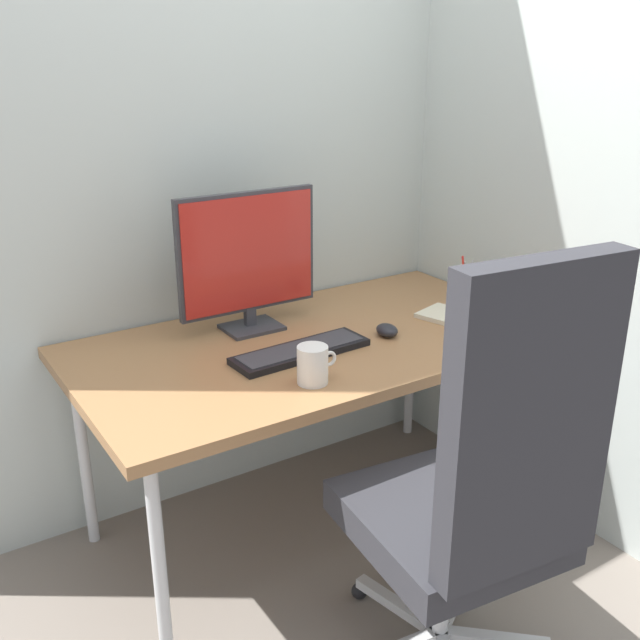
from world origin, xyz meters
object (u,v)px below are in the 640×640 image
monitor (248,257)px  mouse (387,330)px  notebook (447,315)px  pen_holder (466,287)px  office_chair (481,487)px  coffee_mug (313,365)px  keyboard (301,351)px

monitor → mouse: 0.51m
mouse → notebook: bearing=9.7°
pen_holder → notebook: size_ratio=0.99×
pen_holder → office_chair: bearing=-131.2°
pen_holder → monitor: bearing=167.4°
office_chair → coffee_mug: office_chair is taller
office_chair → mouse: size_ratio=14.41×
office_chair → keyboard: (-0.06, 0.72, 0.11)m
monitor → office_chair: bearing=-85.1°
pen_holder → keyboard: bearing=-172.5°
keyboard → pen_holder: (0.78, 0.10, 0.04)m
keyboard → notebook: size_ratio=2.56×
keyboard → mouse: mouse is taller
pen_holder → mouse: bearing=-165.0°
keyboard → mouse: bearing=-3.8°
office_chair → monitor: office_chair is taller
monitor → mouse: bearing=-41.8°
office_chair → notebook: 0.90m
keyboard → pen_holder: size_ratio=2.59×
office_chair → notebook: (0.54, 0.72, 0.10)m
pen_holder → notebook: (-0.18, -0.10, -0.04)m
office_chair → pen_holder: bearing=48.8°
monitor → keyboard: (0.02, -0.28, -0.23)m
mouse → coffee_mug: coffee_mug is taller
office_chair → keyboard: office_chair is taller
monitor → notebook: monitor is taller
keyboard → pen_holder: 0.79m
coffee_mug → notebook: bearing=15.8°
office_chair → coffee_mug: (-0.14, 0.53, 0.15)m
office_chair → keyboard: size_ratio=2.70×
mouse → pen_holder: (0.46, 0.12, 0.03)m
pen_holder → notebook: 0.21m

